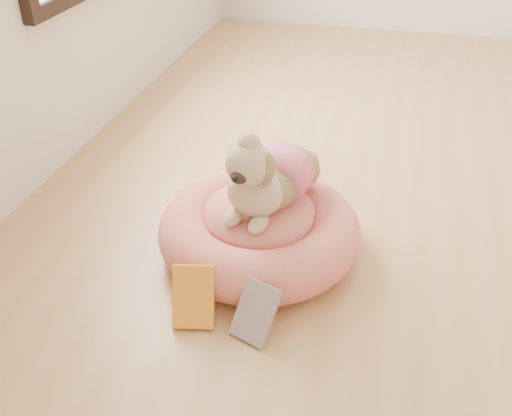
% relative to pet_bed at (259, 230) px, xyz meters
% --- Properties ---
extents(pet_bed, '(0.71, 0.71, 0.18)m').
position_rel_pet_bed_xyz_m(pet_bed, '(0.00, 0.00, 0.00)').
color(pet_bed, '#D35E52').
rests_on(pet_bed, floor).
extents(dog, '(0.41, 0.51, 0.33)m').
position_rel_pet_bed_xyz_m(dog, '(0.02, 0.03, 0.26)').
color(dog, brown).
rests_on(dog, pet_bed).
extents(book_yellow, '(0.15, 0.14, 0.18)m').
position_rel_pet_bed_xyz_m(book_yellow, '(-0.11, -0.38, 0.00)').
color(book_yellow, yellow).
rests_on(book_yellow, floor).
extents(book_white, '(0.15, 0.15, 0.16)m').
position_rel_pet_bed_xyz_m(book_white, '(0.08, -0.39, -0.01)').
color(book_white, white).
rests_on(book_white, floor).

